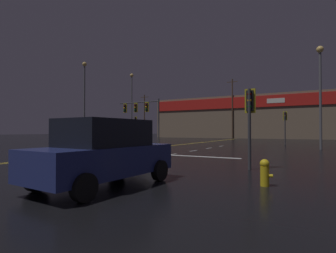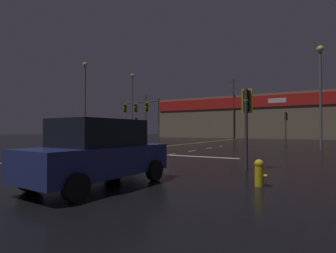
% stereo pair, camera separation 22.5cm
% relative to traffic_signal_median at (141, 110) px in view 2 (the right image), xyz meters
% --- Properties ---
extents(ground_plane, '(200.00, 200.00, 0.00)m').
position_rel_traffic_signal_median_xyz_m(ground_plane, '(2.77, -1.96, -3.74)').
color(ground_plane, black).
extents(road_markings, '(14.34, 60.00, 0.01)m').
position_rel_traffic_signal_median_xyz_m(road_markings, '(3.69, -3.07, -3.74)').
color(road_markings, gold).
rests_on(road_markings, ground).
extents(traffic_signal_median, '(5.00, 0.36, 4.80)m').
position_rel_traffic_signal_median_xyz_m(traffic_signal_median, '(0.00, 0.00, 0.00)').
color(traffic_signal_median, '#38383D').
rests_on(traffic_signal_median, ground).
extents(traffic_signal_corner_northwest, '(0.42, 0.36, 3.67)m').
position_rel_traffic_signal_median_xyz_m(traffic_signal_corner_northwest, '(-7.26, 9.10, -1.04)').
color(traffic_signal_corner_northwest, '#38383D').
rests_on(traffic_signal_corner_northwest, ground).
extents(traffic_signal_corner_southeast, '(0.42, 0.36, 3.27)m').
position_rel_traffic_signal_median_xyz_m(traffic_signal_corner_southeast, '(13.50, -11.68, -1.34)').
color(traffic_signal_corner_southeast, '#38383D').
rests_on(traffic_signal_corner_southeast, ground).
extents(traffic_signal_corner_northeast, '(0.42, 0.36, 3.70)m').
position_rel_traffic_signal_median_xyz_m(traffic_signal_corner_northeast, '(13.14, 8.86, -1.02)').
color(traffic_signal_corner_northeast, '#38383D').
rests_on(traffic_signal_corner_northeast, ground).
extents(streetlight_near_left, '(0.56, 0.56, 10.70)m').
position_rel_traffic_signal_median_xyz_m(streetlight_near_left, '(-9.43, 11.10, 2.97)').
color(streetlight_near_left, '#59595E').
rests_on(streetlight_near_left, ground).
extents(streetlight_near_right, '(0.56, 0.56, 10.37)m').
position_rel_traffic_signal_median_xyz_m(streetlight_near_right, '(-9.72, 1.48, 2.79)').
color(streetlight_near_right, '#59595E').
rests_on(streetlight_near_right, ground).
extents(streetlight_median_approach, '(0.56, 0.56, 8.65)m').
position_rel_traffic_signal_median_xyz_m(streetlight_median_approach, '(16.35, 2.61, 1.85)').
color(streetlight_median_approach, '#59595E').
rests_on(streetlight_median_approach, ground).
extents(fire_hydrant, '(0.35, 0.26, 0.76)m').
position_rel_traffic_signal_median_xyz_m(fire_hydrant, '(14.52, -14.80, -3.34)').
color(fire_hydrant, gold).
rests_on(fire_hydrant, ground).
extents(parked_car, '(2.24, 4.41, 1.88)m').
position_rel_traffic_signal_median_xyz_m(parked_car, '(10.52, -16.93, -2.79)').
color(parked_car, navy).
rests_on(parked_car, ground).
extents(building_backdrop, '(39.51, 10.23, 8.93)m').
position_rel_traffic_signal_median_xyz_m(building_backdrop, '(2.78, 36.50, 0.74)').
color(building_backdrop, '#7A6651').
rests_on(building_backdrop, ground).
extents(utility_pole_row, '(48.95, 0.26, 12.87)m').
position_rel_traffic_signal_median_xyz_m(utility_pole_row, '(3.77, 31.32, 2.45)').
color(utility_pole_row, '#4C3828').
rests_on(utility_pole_row, ground).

